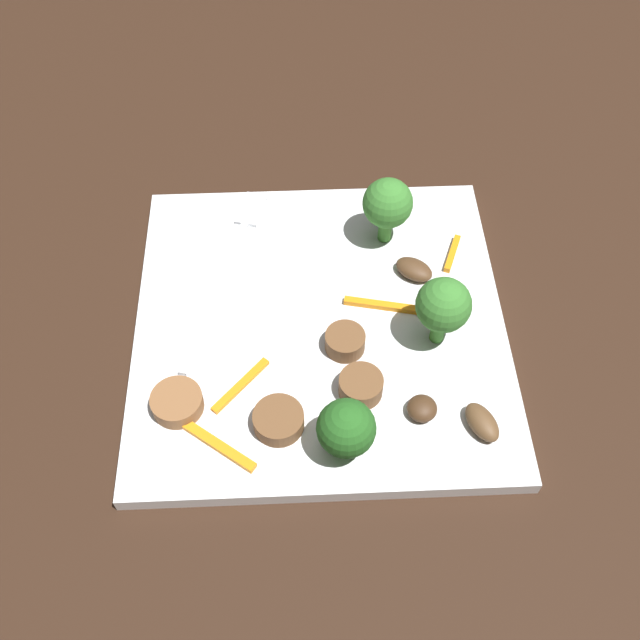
{
  "coord_description": "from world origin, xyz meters",
  "views": [
    {
      "loc": [
        -0.31,
        0.01,
        0.45
      ],
      "look_at": [
        0.0,
        0.0,
        0.01
      ],
      "focal_mm": 41.21,
      "sensor_mm": 36.0,
      "label": 1
    }
  ],
  "objects_px": {
    "mushroom_0": "(414,269)",
    "pepper_strip_0": "(382,305)",
    "broccoli_floret_0": "(388,204)",
    "sausage_slice_0": "(177,402)",
    "pepper_strip_1": "(219,446)",
    "pepper_strip_3": "(241,385)",
    "plate": "(320,325)",
    "broccoli_floret_2": "(346,429)",
    "sausage_slice_3": "(279,420)",
    "pepper_strip_2": "(452,254)",
    "fork": "(229,262)",
    "mushroom_2": "(482,422)",
    "mushroom_1": "(422,408)",
    "broccoli_floret_1": "(443,306)",
    "sausage_slice_1": "(345,342)",
    "sausage_slice_2": "(361,386)"
  },
  "relations": [
    {
      "from": "pepper_strip_1",
      "to": "pepper_strip_3",
      "type": "relative_size",
      "value": 1.08
    },
    {
      "from": "sausage_slice_0",
      "to": "pepper_strip_0",
      "type": "relative_size",
      "value": 0.62
    },
    {
      "from": "sausage_slice_3",
      "to": "sausage_slice_2",
      "type": "bearing_deg",
      "value": -67.59
    },
    {
      "from": "mushroom_1",
      "to": "pepper_strip_1",
      "type": "xyz_separation_m",
      "value": [
        -0.02,
        0.13,
        -0.0
      ]
    },
    {
      "from": "broccoli_floret_1",
      "to": "mushroom_1",
      "type": "distance_m",
      "value": 0.07
    },
    {
      "from": "pepper_strip_3",
      "to": "sausage_slice_0",
      "type": "bearing_deg",
      "value": 108.83
    },
    {
      "from": "plate",
      "to": "mushroom_2",
      "type": "xyz_separation_m",
      "value": [
        -0.09,
        -0.1,
        0.01
      ]
    },
    {
      "from": "sausage_slice_3",
      "to": "pepper_strip_0",
      "type": "distance_m",
      "value": 0.12
    },
    {
      "from": "pepper_strip_0",
      "to": "pepper_strip_2",
      "type": "bearing_deg",
      "value": -51.17
    },
    {
      "from": "plate",
      "to": "broccoli_floret_2",
      "type": "distance_m",
      "value": 0.11
    },
    {
      "from": "sausage_slice_0",
      "to": "broccoli_floret_1",
      "type": "bearing_deg",
      "value": -74.88
    },
    {
      "from": "broccoli_floret_2",
      "to": "pepper_strip_1",
      "type": "relative_size",
      "value": 0.84
    },
    {
      "from": "sausage_slice_0",
      "to": "sausage_slice_1",
      "type": "distance_m",
      "value": 0.12
    },
    {
      "from": "broccoli_floret_0",
      "to": "broccoli_floret_1",
      "type": "distance_m",
      "value": 0.1
    },
    {
      "from": "broccoli_floret_0",
      "to": "pepper_strip_3",
      "type": "xyz_separation_m",
      "value": [
        -0.13,
        0.11,
        -0.04
      ]
    },
    {
      "from": "broccoli_floret_1",
      "to": "mushroom_1",
      "type": "height_order",
      "value": "broccoli_floret_1"
    },
    {
      "from": "plate",
      "to": "pepper_strip_3",
      "type": "distance_m",
      "value": 0.08
    },
    {
      "from": "broccoli_floret_1",
      "to": "sausage_slice_3",
      "type": "height_order",
      "value": "broccoli_floret_1"
    },
    {
      "from": "sausage_slice_2",
      "to": "sausage_slice_3",
      "type": "xyz_separation_m",
      "value": [
        -0.02,
        0.06,
        -0.0
      ]
    },
    {
      "from": "pepper_strip_3",
      "to": "sausage_slice_1",
      "type": "bearing_deg",
      "value": -68.14
    },
    {
      "from": "sausage_slice_1",
      "to": "pepper_strip_0",
      "type": "height_order",
      "value": "sausage_slice_1"
    },
    {
      "from": "fork",
      "to": "pepper_strip_3",
      "type": "distance_m",
      "value": 0.11
    },
    {
      "from": "sausage_slice_2",
      "to": "sausage_slice_1",
      "type": "bearing_deg",
      "value": 12.76
    },
    {
      "from": "mushroom_2",
      "to": "pepper_strip_0",
      "type": "relative_size",
      "value": 0.54
    },
    {
      "from": "mushroom_0",
      "to": "pepper_strip_2",
      "type": "xyz_separation_m",
      "value": [
        0.02,
        -0.03,
        -0.0
      ]
    },
    {
      "from": "broccoli_floret_0",
      "to": "broccoli_floret_1",
      "type": "relative_size",
      "value": 0.99
    },
    {
      "from": "plate",
      "to": "mushroom_2",
      "type": "height_order",
      "value": "mushroom_2"
    },
    {
      "from": "mushroom_0",
      "to": "pepper_strip_2",
      "type": "bearing_deg",
      "value": -61.6
    },
    {
      "from": "fork",
      "to": "sausage_slice_1",
      "type": "distance_m",
      "value": 0.12
    },
    {
      "from": "fork",
      "to": "broccoli_floret_0",
      "type": "bearing_deg",
      "value": -63.57
    },
    {
      "from": "mushroom_1",
      "to": "mushroom_0",
      "type": "bearing_deg",
      "value": -4.2
    },
    {
      "from": "mushroom_1",
      "to": "broccoli_floret_1",
      "type": "bearing_deg",
      "value": -16.89
    },
    {
      "from": "mushroom_2",
      "to": "sausage_slice_1",
      "type": "bearing_deg",
      "value": 51.96
    },
    {
      "from": "mushroom_0",
      "to": "pepper_strip_0",
      "type": "distance_m",
      "value": 0.04
    },
    {
      "from": "fork",
      "to": "sausage_slice_3",
      "type": "distance_m",
      "value": 0.15
    },
    {
      "from": "sausage_slice_1",
      "to": "mushroom_0",
      "type": "height_order",
      "value": "sausage_slice_1"
    },
    {
      "from": "plate",
      "to": "pepper_strip_2",
      "type": "distance_m",
      "value": 0.12
    },
    {
      "from": "mushroom_1",
      "to": "mushroom_2",
      "type": "xyz_separation_m",
      "value": [
        -0.01,
        -0.04,
        0.0
      ]
    },
    {
      "from": "broccoli_floret_0",
      "to": "sausage_slice_0",
      "type": "distance_m",
      "value": 0.21
    },
    {
      "from": "mushroom_0",
      "to": "sausage_slice_1",
      "type": "bearing_deg",
      "value": 138.8
    },
    {
      "from": "broccoli_floret_1",
      "to": "pepper_strip_3",
      "type": "height_order",
      "value": "broccoli_floret_1"
    },
    {
      "from": "fork",
      "to": "pepper_strip_2",
      "type": "relative_size",
      "value": 4.85
    },
    {
      "from": "mushroom_0",
      "to": "mushroom_2",
      "type": "relative_size",
      "value": 0.97
    },
    {
      "from": "broccoli_floret_2",
      "to": "sausage_slice_1",
      "type": "relative_size",
      "value": 1.66
    },
    {
      "from": "pepper_strip_2",
      "to": "pepper_strip_3",
      "type": "distance_m",
      "value": 0.2
    },
    {
      "from": "fork",
      "to": "pepper_strip_3",
      "type": "bearing_deg",
      "value": -157.98
    },
    {
      "from": "pepper_strip_1",
      "to": "broccoli_floret_2",
      "type": "bearing_deg",
      "value": -93.01
    },
    {
      "from": "sausage_slice_3",
      "to": "pepper_strip_2",
      "type": "bearing_deg",
      "value": -43.83
    },
    {
      "from": "mushroom_0",
      "to": "mushroom_1",
      "type": "relative_size",
      "value": 1.45
    },
    {
      "from": "sausage_slice_0",
      "to": "sausage_slice_2",
      "type": "height_order",
      "value": "sausage_slice_2"
    }
  ]
}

